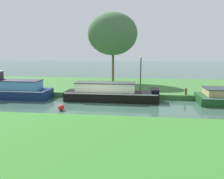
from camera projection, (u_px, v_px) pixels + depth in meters
ground_plane at (98, 104)px, 16.45m from camera, size 120.00×120.00×0.00m
riverbank_far at (110, 86)px, 23.25m from camera, size 72.00×10.00×0.40m
riverbank_near at (51, 162)px, 7.62m from camera, size 72.00×10.00×0.40m
black_barge at (110, 93)px, 17.43m from camera, size 7.21×1.71×1.46m
navy_narrowboat at (7, 90)px, 18.42m from camera, size 7.61×1.84×2.21m
willow_tree_left at (112, 34)px, 23.83m from camera, size 5.31×3.56×7.42m
lamp_post at (141, 69)px, 19.05m from camera, size 0.24×0.24×3.02m
mooring_post_near at (85, 87)px, 18.74m from camera, size 0.18×0.18×0.87m
mooring_post_far at (186, 92)px, 17.81m from camera, size 0.17×0.17×0.53m
channel_buoy at (61, 108)px, 14.73m from camera, size 0.39×0.39×0.39m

